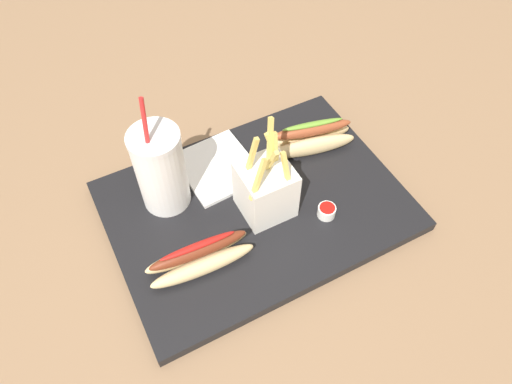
# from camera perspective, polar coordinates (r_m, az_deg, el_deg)

# --- Properties ---
(ground_plane) EXTENTS (2.40, 2.40, 0.02)m
(ground_plane) POSITION_cam_1_polar(r_m,az_deg,el_deg) (0.86, -0.00, -2.43)
(ground_plane) COLOR #8C6B4C
(food_tray) EXTENTS (0.50, 0.36, 0.02)m
(food_tray) POSITION_cam_1_polar(r_m,az_deg,el_deg) (0.84, -0.00, -1.65)
(food_tray) COLOR black
(food_tray) RESTS_ON ground_plane
(soda_cup) EXTENTS (0.08, 0.08, 0.23)m
(soda_cup) POSITION_cam_1_polar(r_m,az_deg,el_deg) (0.79, -11.22, 2.64)
(soda_cup) COLOR white
(soda_cup) RESTS_ON food_tray
(fries_basket) EXTENTS (0.09, 0.08, 0.17)m
(fries_basket) POSITION_cam_1_polar(r_m,az_deg,el_deg) (0.78, 1.15, 0.37)
(fries_basket) COLOR white
(fries_basket) RESTS_ON food_tray
(hot_dog_1) EXTENTS (0.17, 0.06, 0.06)m
(hot_dog_1) POSITION_cam_1_polar(r_m,az_deg,el_deg) (0.75, -6.70, -7.58)
(hot_dog_1) COLOR #E5C689
(hot_dog_1) RESTS_ON food_tray
(hot_dog_2) EXTENTS (0.17, 0.09, 0.07)m
(hot_dog_2) POSITION_cam_1_polar(r_m,az_deg,el_deg) (0.90, 6.51, 6.33)
(hot_dog_2) COLOR #E5C689
(hot_dog_2) RESTS_ON food_tray
(ketchup_cup_1) EXTENTS (0.03, 0.03, 0.02)m
(ketchup_cup_1) POSITION_cam_1_polar(r_m,az_deg,el_deg) (0.82, 8.37, -2.22)
(ketchup_cup_1) COLOR white
(ketchup_cup_1) RESTS_ON food_tray
(ketchup_cup_2) EXTENTS (0.03, 0.03, 0.02)m
(ketchup_cup_2) POSITION_cam_1_polar(r_m,az_deg,el_deg) (0.86, 0.33, 2.82)
(ketchup_cup_2) COLOR white
(ketchup_cup_2) RESTS_ON food_tray
(napkin_stack) EXTENTS (0.13, 0.15, 0.01)m
(napkin_stack) POSITION_cam_1_polar(r_m,az_deg,el_deg) (0.88, -4.56, 2.98)
(napkin_stack) COLOR white
(napkin_stack) RESTS_ON food_tray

